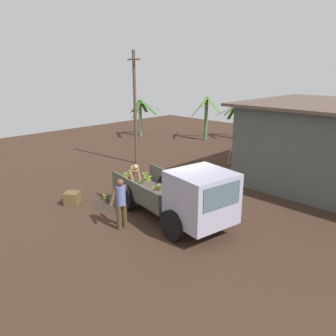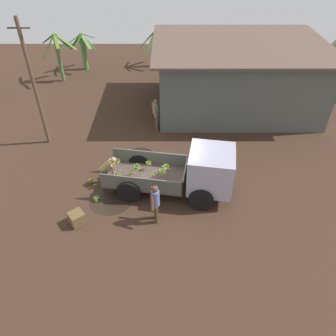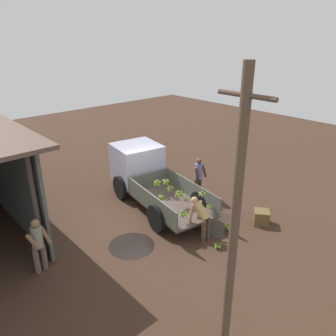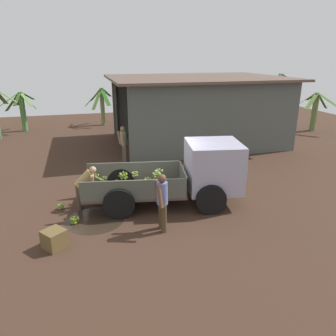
{
  "view_description": "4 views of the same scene",
  "coord_description": "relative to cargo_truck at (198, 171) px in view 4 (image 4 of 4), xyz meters",
  "views": [
    {
      "loc": [
        7.41,
        -8.02,
        4.94
      ],
      "look_at": [
        -0.5,
        -0.02,
        1.5
      ],
      "focal_mm": 35.0,
      "sensor_mm": 36.0,
      "label": 1
    },
    {
      "loc": [
        0.07,
        -10.55,
        9.0
      ],
      "look_at": [
        0.07,
        -0.55,
        1.1
      ],
      "focal_mm": 35.0,
      "sensor_mm": 36.0,
      "label": 2
    },
    {
      "loc": [
        -8.31,
        6.61,
        6.11
      ],
      "look_at": [
        -0.01,
        -0.97,
        1.5
      ],
      "focal_mm": 35.0,
      "sensor_mm": 36.0,
      "label": 3
    },
    {
      "loc": [
        -2.35,
        -10.13,
        4.65
      ],
      "look_at": [
        0.26,
        -0.55,
        1.21
      ],
      "focal_mm": 35.0,
      "sensor_mm": 36.0,
      "label": 4
    }
  ],
  "objects": [
    {
      "name": "wooden_crate_0",
      "position": [
        -4.44,
        -1.66,
        -0.83
      ],
      "size": [
        0.71,
        0.71,
        0.48
      ],
      "primitive_type": "cube",
      "rotation": [
        0.0,
        0.0,
        3.81
      ],
      "color": "brown",
      "rests_on": "ground"
    },
    {
      "name": "banana_palm_3",
      "position": [
        -1.96,
        13.7,
        0.3
      ],
      "size": [
        2.47,
        2.18,
        2.53
      ],
      "color": "#768954",
      "rests_on": "ground"
    },
    {
      "name": "banana_bunch_on_ground_0",
      "position": [
        -3.96,
        -0.48,
        -0.95
      ],
      "size": [
        0.29,
        0.28,
        0.24
      ],
      "color": "brown",
      "rests_on": "ground"
    },
    {
      "name": "cargo_truck",
      "position": [
        0.0,
        0.0,
        0.0
      ],
      "size": [
        5.21,
        2.63,
        2.02
      ],
      "rotation": [
        0.0,
        0.0,
        -0.16
      ],
      "color": "#4C3C36",
      "rests_on": "ground"
    },
    {
      "name": "mud_patch_1",
      "position": [
        -2.46,
        2.45,
        -1.07
      ],
      "size": [
        1.43,
        1.43,
        0.01
      ],
      "primitive_type": "cylinder",
      "color": "black",
      "rests_on": "ground"
    },
    {
      "name": "person_bystander_near_shed",
      "position": [
        -1.73,
        4.97,
        -0.16
      ],
      "size": [
        0.44,
        0.7,
        1.64
      ],
      "rotation": [
        0.0,
        0.0,
        3.34
      ],
      "color": "brown",
      "rests_on": "ground"
    },
    {
      "name": "person_foreground_visitor",
      "position": [
        -1.59,
        -1.52,
        -0.15
      ],
      "size": [
        0.34,
        0.71,
        1.66
      ],
      "rotation": [
        0.0,
        0.0,
        3.21
      ],
      "color": "#453620",
      "rests_on": "ground"
    },
    {
      "name": "person_worker_loading",
      "position": [
        -3.6,
        0.53,
        -0.29
      ],
      "size": [
        0.72,
        0.6,
        1.35
      ],
      "rotation": [
        0.0,
        0.0,
        0.05
      ],
      "color": "#4C3B2E",
      "rests_on": "ground"
    },
    {
      "name": "banana_bunch_on_ground_1",
      "position": [
        -4.36,
        0.59,
        -0.97
      ],
      "size": [
        0.24,
        0.24,
        0.19
      ],
      "color": "brown",
      "rests_on": "ground"
    },
    {
      "name": "warehouse_shed",
      "position": [
        3.19,
        7.6,
        1.51
      ],
      "size": [
        9.27,
        7.01,
        3.55
      ],
      "rotation": [
        0.0,
        0.0,
        0.0
      ],
      "color": "#4E5450",
      "rests_on": "ground"
    },
    {
      "name": "ground",
      "position": [
        -1.21,
        0.74,
        -1.07
      ],
      "size": [
        36.0,
        36.0,
        0.0
      ],
      "primitive_type": "plane",
      "color": "#3C281D"
    },
    {
      "name": "banana_palm_1",
      "position": [
        9.73,
        10.58,
        0.82
      ],
      "size": [
        2.41,
        2.18,
        3.46
      ],
      "color": "#627F4A",
      "rests_on": "ground"
    },
    {
      "name": "banana_palm_4",
      "position": [
        10.93,
        8.26,
        0.2
      ],
      "size": [
        2.32,
        2.78,
        2.41
      ],
      "color": "olive",
      "rests_on": "ground"
    },
    {
      "name": "mud_patch_0",
      "position": [
        -3.38,
        -0.45,
        -1.07
      ],
      "size": [
        1.74,
        1.74,
        0.01
      ],
      "primitive_type": "cylinder",
      "color": "black",
      "rests_on": "ground"
    },
    {
      "name": "banana_palm_2",
      "position": [
        -7.01,
        13.09,
        0.25
      ],
      "size": [
        2.31,
        2.24,
        2.47
      ],
      "color": "#4E883E",
      "rests_on": "ground"
    }
  ]
}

